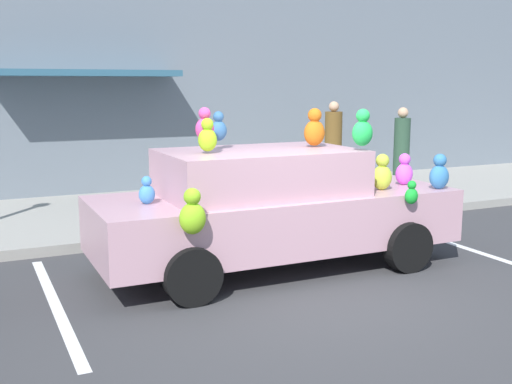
# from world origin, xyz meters

# --- Properties ---
(ground_plane) EXTENTS (60.00, 60.00, 0.00)m
(ground_plane) POSITION_xyz_m (0.00, 0.00, 0.00)
(ground_plane) COLOR #38383A
(sidewalk) EXTENTS (24.00, 4.00, 0.15)m
(sidewalk) POSITION_xyz_m (0.00, 5.00, 0.07)
(sidewalk) COLOR gray
(sidewalk) RESTS_ON ground
(storefront_building) EXTENTS (24.00, 1.25, 6.40)m
(storefront_building) POSITION_xyz_m (-0.01, 7.14, 3.19)
(storefront_building) COLOR slate
(storefront_building) RESTS_ON ground
(parking_stripe_front) EXTENTS (0.12, 3.60, 0.01)m
(parking_stripe_front) POSITION_xyz_m (3.09, 1.00, 0.00)
(parking_stripe_front) COLOR silver
(parking_stripe_front) RESTS_ON ground
(parking_stripe_rear) EXTENTS (0.12, 3.60, 0.01)m
(parking_stripe_rear) POSITION_xyz_m (-2.62, 1.00, 0.00)
(parking_stripe_rear) COLOR silver
(parking_stripe_rear) RESTS_ON ground
(plush_covered_car) EXTENTS (4.63, 2.05, 2.08)m
(plush_covered_car) POSITION_xyz_m (0.12, 1.22, 0.81)
(plush_covered_car) COLOR #C493A1
(plush_covered_car) RESTS_ON ground
(teddy_bear_on_sidewalk) EXTENTS (0.31, 0.26, 0.59)m
(teddy_bear_on_sidewalk) POSITION_xyz_m (-0.94, 3.43, 0.42)
(teddy_bear_on_sidewalk) COLOR beige
(teddy_bear_on_sidewalk) RESTS_ON sidewalk
(pedestrian_near_shopfront) EXTENTS (0.34, 0.34, 1.70)m
(pedestrian_near_shopfront) POSITION_xyz_m (5.21, 5.15, 0.94)
(pedestrian_near_shopfront) COLOR #2B4935
(pedestrian_near_shopfront) RESTS_ON sidewalk
(pedestrian_walking_past) EXTENTS (0.35, 0.35, 1.85)m
(pedestrian_walking_past) POSITION_xyz_m (3.46, 5.15, 1.01)
(pedestrian_walking_past) COLOR brown
(pedestrian_walking_past) RESTS_ON sidewalk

